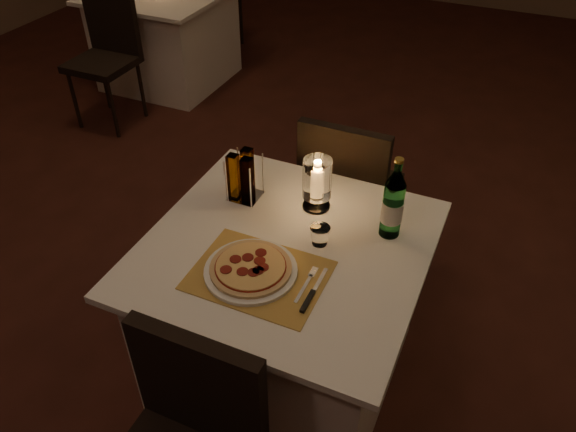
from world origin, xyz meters
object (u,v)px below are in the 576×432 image
at_px(chair_far, 347,184).
at_px(plate, 251,271).
at_px(pizza, 251,267).
at_px(water_bottle, 393,205).
at_px(hurricane_candle, 317,180).
at_px(main_table, 286,313).
at_px(tumbler, 320,235).
at_px(neighbor_table_left, 167,37).

relative_size(chair_far, plate, 2.81).
height_order(pizza, water_bottle, water_bottle).
bearing_deg(hurricane_candle, plate, -98.53).
distance_m(main_table, tumbler, 0.42).
distance_m(plate, neighbor_table_left, 3.27).
xyz_separation_m(water_bottle, hurricane_candle, (-0.31, 0.04, -0.01)).
distance_m(water_bottle, neighbor_table_left, 3.26).
bearing_deg(neighbor_table_left, plate, -50.60).
distance_m(plate, tumbler, 0.29).
distance_m(tumbler, water_bottle, 0.28).
bearing_deg(plate, water_bottle, 46.74).
height_order(chair_far, plate, chair_far).
height_order(main_table, tumbler, tumbler).
xyz_separation_m(plate, neighbor_table_left, (-2.06, 2.51, -0.38)).
bearing_deg(plate, pizza, 173.57).
distance_m(hurricane_candle, neighbor_table_left, 3.01).
bearing_deg(hurricane_candle, main_table, -93.47).
xyz_separation_m(main_table, plate, (-0.05, -0.18, 0.38)).
bearing_deg(chair_far, main_table, -90.00).
bearing_deg(pizza, plate, -6.43).
relative_size(plate, tumbler, 4.35).
relative_size(plate, water_bottle, 0.98).
distance_m(chair_far, water_bottle, 0.68).
distance_m(chair_far, pizza, 0.92).
distance_m(plate, hurricane_candle, 0.46).
distance_m(main_table, neighbor_table_left, 3.14).
height_order(plate, tumbler, tumbler).
bearing_deg(hurricane_candle, chair_far, 91.96).
bearing_deg(pizza, water_bottle, 46.73).
xyz_separation_m(chair_far, hurricane_candle, (0.02, -0.46, 0.32)).
bearing_deg(water_bottle, main_table, -146.21).
height_order(main_table, chair_far, chair_far).
height_order(plate, neighbor_table_left, plate).
xyz_separation_m(water_bottle, neighbor_table_left, (-2.43, 2.11, -0.50)).
bearing_deg(neighbor_table_left, main_table, -47.81).
xyz_separation_m(plate, water_bottle, (0.37, 0.40, 0.12)).
distance_m(main_table, plate, 0.42).
bearing_deg(plate, chair_far, 86.80).
distance_m(main_table, pizza, 0.44).
bearing_deg(pizza, chair_far, 86.79).
bearing_deg(water_bottle, plate, -133.26).
xyz_separation_m(main_table, water_bottle, (0.32, 0.22, 0.50)).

